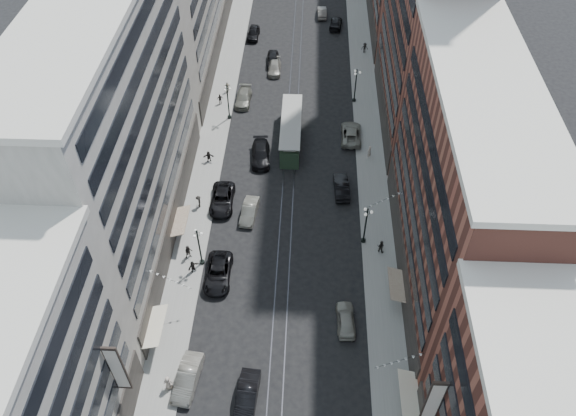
% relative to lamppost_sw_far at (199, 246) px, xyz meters
% --- Properties ---
extents(ground, '(220.00, 220.00, 0.00)m').
position_rel_lamppost_sw_far_xyz_m(ground, '(9.20, 32.00, -3.10)').
color(ground, black).
rests_on(ground, ground).
extents(sidewalk_west, '(4.00, 180.00, 0.15)m').
position_rel_lamppost_sw_far_xyz_m(sidewalk_west, '(-1.80, 42.00, -3.02)').
color(sidewalk_west, gray).
rests_on(sidewalk_west, ground).
extents(sidewalk_east, '(4.00, 180.00, 0.15)m').
position_rel_lamppost_sw_far_xyz_m(sidewalk_east, '(20.20, 42.00, -3.02)').
color(sidewalk_east, gray).
rests_on(sidewalk_east, ground).
extents(rail_west, '(0.12, 180.00, 0.02)m').
position_rel_lamppost_sw_far_xyz_m(rail_west, '(8.50, 42.00, -3.09)').
color(rail_west, '#2D2D33').
rests_on(rail_west, ground).
extents(rail_east, '(0.12, 180.00, 0.02)m').
position_rel_lamppost_sw_far_xyz_m(rail_east, '(9.90, 42.00, -3.09)').
color(rail_east, '#2D2D33').
rests_on(rail_east, ground).
extents(building_west_mid, '(8.00, 36.00, 28.00)m').
position_rel_lamppost_sw_far_xyz_m(building_west_mid, '(-7.80, 5.00, 10.90)').
color(building_west_mid, '#A49D91').
rests_on(building_west_mid, ground).
extents(building_east_mid, '(8.00, 30.00, 24.00)m').
position_rel_lamppost_sw_far_xyz_m(building_east_mid, '(26.20, -0.00, 8.90)').
color(building_east_mid, brown).
rests_on(building_east_mid, ground).
extents(lamppost_sw_far, '(1.03, 1.14, 5.52)m').
position_rel_lamppost_sw_far_xyz_m(lamppost_sw_far, '(0.00, 0.00, 0.00)').
color(lamppost_sw_far, black).
rests_on(lamppost_sw_far, sidewalk_west).
extents(lamppost_sw_mid, '(1.03, 1.14, 5.52)m').
position_rel_lamppost_sw_far_xyz_m(lamppost_sw_mid, '(0.00, 27.00, 0.00)').
color(lamppost_sw_mid, black).
rests_on(lamppost_sw_mid, sidewalk_west).
extents(lamppost_se_far, '(1.03, 1.14, 5.52)m').
position_rel_lamppost_sw_far_xyz_m(lamppost_se_far, '(18.40, 4.00, 0.00)').
color(lamppost_se_far, black).
rests_on(lamppost_se_far, sidewalk_east).
extents(lamppost_se_mid, '(1.03, 1.14, 5.52)m').
position_rel_lamppost_sw_far_xyz_m(lamppost_se_mid, '(18.40, 32.00, 0.00)').
color(lamppost_se_mid, black).
rests_on(lamppost_se_mid, sidewalk_east).
extents(streetcar, '(2.74, 12.40, 3.43)m').
position_rel_lamppost_sw_far_xyz_m(streetcar, '(9.20, 22.40, -1.51)').
color(streetcar, '#253A26').
rests_on(streetcar, ground).
extents(car_1, '(2.51, 5.52, 1.76)m').
position_rel_lamppost_sw_far_xyz_m(car_1, '(0.83, -14.37, -2.22)').
color(car_1, gray).
rests_on(car_1, ground).
extents(car_2, '(2.82, 6.06, 1.68)m').
position_rel_lamppost_sw_far_xyz_m(car_2, '(2.12, -1.89, -2.26)').
color(car_2, black).
rests_on(car_2, ground).
extents(car_4, '(2.09, 4.72, 1.58)m').
position_rel_lamppost_sw_far_xyz_m(car_4, '(16.00, -7.19, -2.31)').
color(car_4, gray).
rests_on(car_4, ground).
extents(car_5, '(2.24, 5.42, 1.75)m').
position_rel_lamppost_sw_far_xyz_m(car_5, '(6.63, -15.92, -2.22)').
color(car_5, black).
rests_on(car_5, ground).
extents(pedestrian_1, '(0.92, 0.53, 1.84)m').
position_rel_lamppost_sw_far_xyz_m(pedestrian_1, '(-0.85, -15.02, -2.02)').
color(pedestrian_1, '#A49688').
rests_on(pedestrian_1, sidewalk_west).
extents(pedestrian_2, '(1.02, 0.78, 1.85)m').
position_rel_lamppost_sw_far_xyz_m(pedestrian_2, '(-1.55, 0.77, -2.02)').
color(pedestrian_2, black).
rests_on(pedestrian_2, sidewalk_west).
extents(pedestrian_4, '(0.55, 1.10, 1.83)m').
position_rel_lamppost_sw_far_xyz_m(pedestrian_4, '(21.03, -14.77, -2.03)').
color(pedestrian_4, gray).
rests_on(pedestrian_4, sidewalk_east).
extents(car_7, '(2.89, 6.10, 1.68)m').
position_rel_lamppost_sw_far_xyz_m(car_7, '(1.14, 9.51, -2.25)').
color(car_7, black).
rests_on(car_7, ground).
extents(car_8, '(2.39, 5.49, 1.57)m').
position_rel_lamppost_sw_far_xyz_m(car_8, '(1.67, 31.21, -2.31)').
color(car_8, slate).
rests_on(car_8, ground).
extents(car_9, '(2.17, 4.97, 1.67)m').
position_rel_lamppost_sw_far_xyz_m(car_9, '(1.49, 50.49, -2.26)').
color(car_9, black).
rests_on(car_9, ground).
extents(car_10, '(2.10, 5.23, 1.69)m').
position_rel_lamppost_sw_far_xyz_m(car_10, '(16.00, 12.35, -2.25)').
color(car_10, black).
rests_on(car_10, ground).
extents(car_11, '(2.86, 5.98, 1.64)m').
position_rel_lamppost_sw_far_xyz_m(car_11, '(17.60, 23.22, -2.27)').
color(car_11, gray).
rests_on(car_11, ground).
extents(car_12, '(2.63, 5.27, 1.47)m').
position_rel_lamppost_sw_far_xyz_m(car_12, '(16.00, 54.77, -2.36)').
color(car_12, black).
rests_on(car_12, ground).
extents(car_13, '(2.14, 4.88, 1.64)m').
position_rel_lamppost_sw_far_xyz_m(car_13, '(5.45, 42.19, -2.28)').
color(car_13, black).
rests_on(car_13, ground).
extents(car_14, '(1.71, 4.60, 1.50)m').
position_rel_lamppost_sw_far_xyz_m(car_14, '(13.50, 58.75, -2.34)').
color(car_14, '#625E57').
rests_on(car_14, ground).
extents(pedestrian_5, '(1.51, 0.61, 1.58)m').
position_rel_lamppost_sw_far_xyz_m(pedestrian_5, '(-1.64, 17.39, -2.15)').
color(pedestrian_5, black).
rests_on(pedestrian_5, sidewalk_west).
extents(pedestrian_6, '(1.11, 0.80, 1.73)m').
position_rel_lamppost_sw_far_xyz_m(pedestrian_6, '(-1.05, 33.61, -2.08)').
color(pedestrian_6, beige).
rests_on(pedestrian_6, sidewalk_west).
extents(pedestrian_7, '(0.96, 0.73, 1.74)m').
position_rel_lamppost_sw_far_xyz_m(pedestrian_7, '(20.25, 2.56, -2.07)').
color(pedestrian_7, black).
rests_on(pedestrian_7, sidewalk_east).
extents(pedestrian_8, '(0.81, 0.80, 1.89)m').
position_rel_lamppost_sw_far_xyz_m(pedestrian_8, '(19.87, 19.04, -2.00)').
color(pedestrian_8, beige).
rests_on(pedestrian_8, sidewalk_east).
extents(pedestrian_9, '(1.18, 0.60, 1.76)m').
position_rel_lamppost_sw_far_xyz_m(pedestrian_9, '(20.67, 46.04, -2.07)').
color(pedestrian_9, black).
rests_on(pedestrian_9, sidewalk_east).
extents(car_extra_0, '(2.20, 4.97, 1.59)m').
position_rel_lamppost_sw_far_xyz_m(car_extra_0, '(4.70, 7.68, -2.30)').
color(car_extra_0, slate).
rests_on(car_extra_0, ground).
extents(car_extra_1, '(2.89, 6.14, 1.73)m').
position_rel_lamppost_sw_far_xyz_m(car_extra_1, '(5.29, 18.23, -2.23)').
color(car_extra_1, black).
rests_on(car_extra_1, ground).
extents(car_extra_2, '(2.05, 4.98, 1.44)m').
position_rel_lamppost_sw_far_xyz_m(car_extra_2, '(5.86, 39.81, -2.38)').
color(car_extra_2, slate).
rests_on(car_extra_2, ground).
extents(pedestrian_extra_0, '(1.03, 0.70, 1.60)m').
position_rel_lamppost_sw_far_xyz_m(pedestrian_extra_0, '(-1.77, 30.52, -2.15)').
color(pedestrian_extra_0, black).
rests_on(pedestrian_extra_0, sidewalk_west).
extents(pedestrian_extra_1, '(0.62, 1.16, 1.71)m').
position_rel_lamppost_sw_far_xyz_m(pedestrian_extra_1, '(-1.66, 8.84, -2.09)').
color(pedestrian_extra_1, black).
rests_on(pedestrian_extra_1, sidewalk_west).
extents(pedestrian_extra_2, '(1.26, 1.35, 1.55)m').
position_rel_lamppost_sw_far_xyz_m(pedestrian_extra_2, '(-0.78, -1.17, -2.17)').
color(pedestrian_extra_2, black).
rests_on(pedestrian_extra_2, sidewalk_west).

